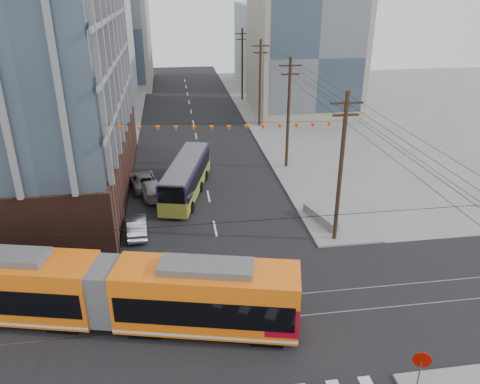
% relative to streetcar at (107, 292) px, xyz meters
% --- Properties ---
extents(ground, '(160.00, 160.00, 0.00)m').
position_rel_streetcar_xyz_m(ground, '(6.84, -4.08, -2.00)').
color(ground, slate).
extents(bg_bldg_nw_near, '(18.00, 16.00, 18.00)m').
position_rel_streetcar_xyz_m(bg_bldg_nw_near, '(-10.16, 47.92, 7.00)').
color(bg_bldg_nw_near, '#8C99A5').
rests_on(bg_bldg_nw_near, ground).
extents(bg_bldg_ne_near, '(14.00, 14.00, 16.00)m').
position_rel_streetcar_xyz_m(bg_bldg_ne_near, '(22.84, 43.92, 6.00)').
color(bg_bldg_ne_near, gray).
rests_on(bg_bldg_ne_near, ground).
extents(bg_bldg_nw_far, '(16.00, 18.00, 20.00)m').
position_rel_streetcar_xyz_m(bg_bldg_nw_far, '(-7.16, 67.92, 8.00)').
color(bg_bldg_nw_far, gray).
rests_on(bg_bldg_nw_far, ground).
extents(bg_bldg_ne_far, '(16.00, 16.00, 14.00)m').
position_rel_streetcar_xyz_m(bg_bldg_ne_far, '(24.84, 63.92, 5.00)').
color(bg_bldg_ne_far, '#8C99A5').
rests_on(bg_bldg_ne_far, ground).
extents(utility_pole_far, '(0.30, 0.30, 11.00)m').
position_rel_streetcar_xyz_m(utility_pole_far, '(15.34, 51.92, 3.50)').
color(utility_pole_far, black).
rests_on(utility_pole_far, ground).
extents(streetcar, '(20.85, 7.77, 4.00)m').
position_rel_streetcar_xyz_m(streetcar, '(0.00, 0.00, 0.00)').
color(streetcar, orange).
rests_on(streetcar, ground).
extents(city_bus, '(5.07, 11.35, 3.14)m').
position_rel_streetcar_xyz_m(city_bus, '(5.00, 16.93, -0.43)').
color(city_bus, black).
rests_on(city_bus, ground).
extents(parked_car_silver, '(1.67, 4.13, 1.33)m').
position_rel_streetcar_xyz_m(parked_car_silver, '(0.99, 9.92, -1.33)').
color(parked_car_silver, '#8E95A4').
rests_on(parked_car_silver, ground).
extents(parked_car_white, '(3.18, 5.21, 1.41)m').
position_rel_streetcar_xyz_m(parked_car_white, '(1.84, 16.80, -1.29)').
color(parked_car_white, '#B6B6B6').
rests_on(parked_car_white, ground).
extents(parked_car_grey, '(3.41, 5.54, 1.43)m').
position_rel_streetcar_xyz_m(parked_car_grey, '(1.07, 18.85, -1.28)').
color(parked_car_grey, slate).
rests_on(parked_car_grey, ground).
extents(stop_sign, '(1.10, 1.10, 2.75)m').
position_rel_streetcar_xyz_m(stop_sign, '(14.09, -7.68, -0.62)').
color(stop_sign, '#9A0A00').
rests_on(stop_sign, ground).
extents(jersey_barrier, '(2.06, 4.25, 0.83)m').
position_rel_streetcar_xyz_m(jersey_barrier, '(15.14, 9.71, -1.58)').
color(jersey_barrier, gray).
rests_on(jersey_barrier, ground).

